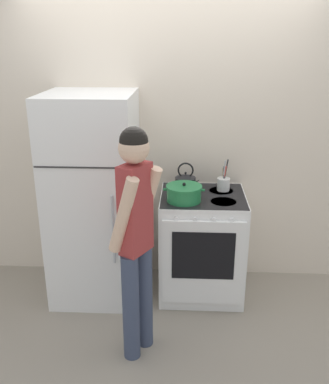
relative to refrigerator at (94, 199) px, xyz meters
The scene contains 8 objects.
ground_plane 1.12m from the refrigerator, 30.61° to the left, with size 14.00×14.00×0.00m, color gray.
wall_back 0.83m from the refrigerator, 32.66° to the left, with size 10.00×0.06×2.55m.
refrigerator is the anchor object (origin of this frame).
stove_range 1.00m from the refrigerator, ahead, with size 0.70×0.69×0.91m.
dutch_oven_pot 0.76m from the refrigerator, ahead, with size 0.33×0.29×0.15m.
tea_kettle 0.79m from the refrigerator, 12.29° to the left, with size 0.22×0.17×0.24m.
utensil_jar 1.10m from the refrigerator, ahead, with size 0.11×0.11×0.27m.
person 0.89m from the refrigerator, 60.09° to the right, with size 0.37×0.41×1.64m.
Camera 1 is at (0.15, -3.65, 2.16)m, focal length 40.00 mm.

